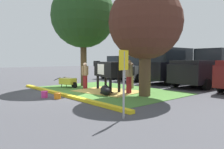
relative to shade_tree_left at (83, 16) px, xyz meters
The scene contains 19 objects.
ground_plane 5.28m from the shade_tree_left, 45.35° to the right, with size 80.00×80.00×0.00m, color #424247.
grass_island 5.14m from the shade_tree_left, ahead, with size 7.88×5.16×0.02m, color #477A33.
curb_yellow 5.86m from the shade_tree_left, 48.17° to the right, with size 9.08×0.24×0.12m, color yellow.
hay_bedding 5.35m from the shade_tree_left, ahead, with size 3.20×2.40×0.04m, color tan.
shade_tree_left is the anchor object (origin of this frame).
shade_tree_right 5.29m from the shade_tree_left, ahead, with size 3.36×3.36×5.07m.
cow_holstein 4.23m from the shade_tree_left, ahead, with size 3.07×1.29×1.62m.
calf_lying 5.78m from the shade_tree_left, 18.26° to the right, with size 1.27×1.00×0.48m.
person_handler 4.86m from the shade_tree_left, 26.16° to the left, with size 0.53×0.34×1.51m.
person_visitor_near 5.51m from the shade_tree_left, ahead, with size 0.34×0.46×1.68m.
person_visitor_far 3.88m from the shade_tree_left, 29.97° to the right, with size 0.34×0.52×1.53m.
wheelbarrow 4.25m from the shade_tree_left, 81.53° to the right, with size 1.60×0.98×0.63m.
parking_sign 8.64m from the shade_tree_left, 25.26° to the right, with size 0.15×0.44×1.96m.
bucket_pink 6.21m from the shade_tree_left, 56.15° to the right, with size 0.31×0.31×0.29m.
bucket_orange 6.35m from the shade_tree_left, 47.35° to the right, with size 0.31×0.31×0.26m.
hatchback_white 7.50m from the shade_tree_left, 115.31° to the left, with size 2.13×4.46×2.02m.
sedan_silver 6.69m from the shade_tree_left, 90.09° to the left, with size 2.13×4.46×2.02m.
suv_black 7.05m from the shade_tree_left, 65.56° to the left, with size 2.23×4.66×2.52m.
pickup_truck_black 8.55m from the shade_tree_left, 48.32° to the left, with size 2.35×5.46×2.42m.
Camera 1 is at (9.73, -5.66, 1.69)m, focal length 34.72 mm.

